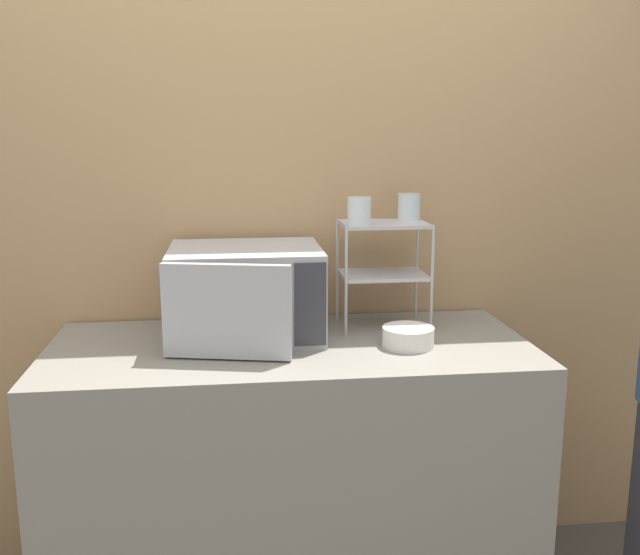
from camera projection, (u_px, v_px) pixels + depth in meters
name	position (u px, v px, depth m)	size (l,w,h in m)	color
wall_back	(281.00, 211.00, 2.53)	(8.00, 0.06, 2.60)	tan
counter	(292.00, 479.00, 2.33)	(1.51, 0.68, 0.92)	gray
microwave	(245.00, 293.00, 2.29)	(0.49, 0.51, 0.29)	#ADADB2
dish_rack	(383.00, 252.00, 2.39)	(0.30, 0.21, 0.36)	#B2B2B7
glass_front_left	(359.00, 211.00, 2.30)	(0.08, 0.08, 0.09)	silver
glass_back_right	(409.00, 207.00, 2.42)	(0.08, 0.08, 0.09)	silver
bowl	(408.00, 337.00, 2.21)	(0.16, 0.16, 0.06)	silver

